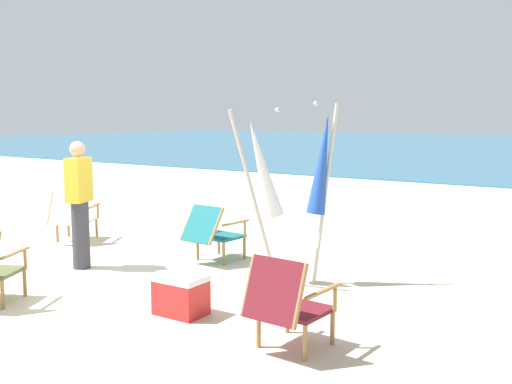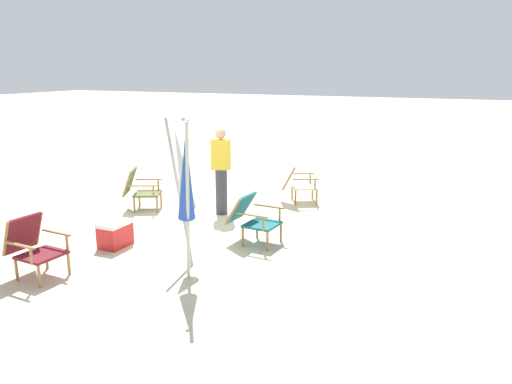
# 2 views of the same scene
# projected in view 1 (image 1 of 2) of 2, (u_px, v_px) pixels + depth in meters

# --- Properties ---
(ground_plane) EXTENTS (80.00, 80.00, 0.00)m
(ground_plane) POSITION_uv_depth(u_px,v_px,m) (90.00, 284.00, 6.99)
(ground_plane) COLOR beige
(surf_band) EXTENTS (80.00, 1.10, 0.06)m
(surf_band) POSITION_uv_depth(u_px,v_px,m) (414.00, 185.00, 16.46)
(surf_band) COLOR white
(surf_band) RESTS_ON ground
(beach_chair_far_center) EXTENTS (0.86, 0.93, 0.79)m
(beach_chair_far_center) POSITION_uv_depth(u_px,v_px,m) (73.00, 215.00, 9.23)
(beach_chair_far_center) COLOR beige
(beach_chair_far_center) RESTS_ON ground
(beach_chair_back_left) EXTENTS (0.63, 0.72, 0.82)m
(beach_chair_back_left) POSITION_uv_depth(u_px,v_px,m) (286.00, 301.00, 4.94)
(beach_chair_back_left) COLOR maroon
(beach_chair_back_left) RESTS_ON ground
(beach_chair_back_right) EXTENTS (0.64, 0.82, 0.77)m
(beach_chair_back_right) POSITION_uv_depth(u_px,v_px,m) (212.00, 231.00, 7.97)
(beach_chair_back_right) COLOR #196066
(beach_chair_back_right) RESTS_ON ground
(umbrella_furled_blue) EXTENTS (0.41, 0.40, 2.12)m
(umbrella_furled_blue) POSITION_uv_depth(u_px,v_px,m) (322.00, 165.00, 6.82)
(umbrella_furled_blue) COLOR #B7B2A8
(umbrella_furled_blue) RESTS_ON ground
(umbrella_furled_white) EXTENTS (0.45, 0.68, 2.05)m
(umbrella_furled_white) POSITION_uv_depth(u_px,v_px,m) (262.00, 170.00, 6.78)
(umbrella_furled_white) COLOR #B7B2A8
(umbrella_furled_white) RESTS_ON ground
(person_near_chairs) EXTENTS (0.29, 0.38, 1.63)m
(person_near_chairs) POSITION_uv_depth(u_px,v_px,m) (80.00, 204.00, 7.59)
(person_near_chairs) COLOR #383842
(person_near_chairs) RESTS_ON ground
(cooler_box) EXTENTS (0.49, 0.35, 0.40)m
(cooler_box) POSITION_uv_depth(u_px,v_px,m) (181.00, 295.00, 5.89)
(cooler_box) COLOR red
(cooler_box) RESTS_ON ground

